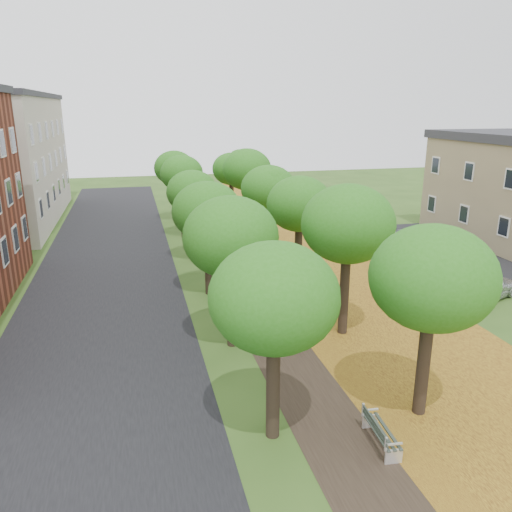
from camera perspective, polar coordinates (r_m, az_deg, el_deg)
ground at (r=16.23m, az=9.79°, el=-18.39°), size 120.00×120.00×0.00m
street_asphalt at (r=28.65m, az=-16.84°, el=-2.94°), size 8.00×70.00×0.01m
footpath at (r=29.15m, az=-1.98°, el=-1.87°), size 3.20×70.00×0.01m
leaf_verge at (r=30.53m, az=7.23°, el=-1.13°), size 7.50×70.00×0.01m
parking_lot at (r=35.23m, az=19.65°, el=0.42°), size 9.00×16.00×0.01m
tree_row_west at (r=27.70m, az=-6.56°, el=6.53°), size 3.46×33.46×5.96m
tree_row_east at (r=28.70m, az=3.05°, el=6.97°), size 3.46×33.46×5.96m
bench at (r=15.38m, az=13.98°, el=-18.91°), size 0.63×1.79×0.83m
car_silver at (r=27.38m, az=24.61°, el=-3.10°), size 4.55×3.17×1.44m
car_red at (r=30.20m, az=20.33°, el=-0.95°), size 4.17×1.85×1.33m
car_grey at (r=35.32m, az=17.03°, el=1.81°), size 4.66×2.18×1.32m
car_white at (r=34.63m, az=15.36°, el=1.67°), size 5.25×3.63×1.33m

